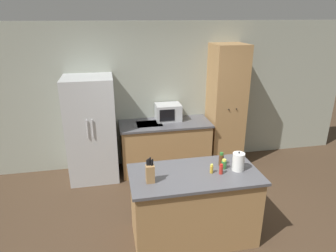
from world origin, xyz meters
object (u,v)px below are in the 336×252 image
pantry_cabinet (226,107)px  microwave (168,112)px  spice_bottle_amber_oil (221,169)px  refrigerator (92,129)px  spice_bottle_green_herb (224,164)px  spice_bottle_short_red (212,169)px  spice_bottle_tall_dark (221,159)px  knife_block (150,173)px  kettle (238,162)px

pantry_cabinet → microwave: 1.06m
spice_bottle_amber_oil → refrigerator: bearing=129.3°
refrigerator → microwave: bearing=7.0°
refrigerator → spice_bottle_green_herb: 2.44m
microwave → spice_bottle_amber_oil: 2.09m
pantry_cabinet → spice_bottle_short_red: (-0.94, -1.94, -0.14)m
spice_bottle_short_red → spice_bottle_green_herb: spice_bottle_green_herb is taller
spice_bottle_tall_dark → spice_bottle_amber_oil: bearing=-110.8°
spice_bottle_green_herb → refrigerator: bearing=132.5°
refrigerator → knife_block: refrigerator is taller
refrigerator → spice_bottle_short_red: bearing=-52.1°
spice_bottle_amber_oil → spice_bottle_green_herb: 0.14m
refrigerator → pantry_cabinet: (2.40, 0.07, 0.23)m
knife_block → kettle: knife_block is taller
spice_bottle_tall_dark → spice_bottle_short_red: 0.24m
pantry_cabinet → spice_bottle_tall_dark: pantry_cabinet is taller
pantry_cabinet → spice_bottle_amber_oil: (-0.84, -1.98, -0.14)m
refrigerator → pantry_cabinet: pantry_cabinet is taller
knife_block → spice_bottle_tall_dark: knife_block is taller
microwave → kettle: (0.45, -2.03, -0.02)m
knife_block → spice_bottle_green_herb: size_ratio=2.46×
knife_block → spice_bottle_short_red: knife_block is taller
refrigerator → spice_bottle_amber_oil: (1.56, -1.91, 0.09)m
microwave → refrigerator: bearing=-173.0°
spice_bottle_tall_dark → knife_block: bearing=-166.5°
pantry_cabinet → spice_bottle_amber_oil: bearing=-112.9°
refrigerator → spice_bottle_amber_oil: bearing=-50.7°
spice_bottle_tall_dark → spice_bottle_short_red: (-0.18, -0.16, -0.03)m
microwave → knife_block: bearing=-106.7°
knife_block → spice_bottle_amber_oil: knife_block is taller
spice_bottle_tall_dark → kettle: kettle is taller
microwave → spice_bottle_tall_dark: 1.90m
pantry_cabinet → spice_bottle_green_herb: 2.02m
refrigerator → knife_block: size_ratio=5.82×
knife_block → spice_bottle_green_herb: 0.94m
kettle → knife_block: bearing=-176.4°
pantry_cabinet → knife_block: 2.62m
pantry_cabinet → spice_bottle_green_herb: bearing=-112.1°
refrigerator → kettle: size_ratio=7.23×
spice_bottle_amber_oil → kettle: 0.25m
refrigerator → spice_bottle_tall_dark: refrigerator is taller
spice_bottle_tall_dark → kettle: 0.22m
spice_bottle_tall_dark → spice_bottle_amber_oil: spice_bottle_tall_dark is taller
spice_bottle_short_red → knife_block: bearing=-175.4°
knife_block → kettle: bearing=3.6°
microwave → kettle: bearing=-77.5°
kettle → pantry_cabinet: bearing=72.6°
spice_bottle_tall_dark → microwave: bearing=98.9°
spice_bottle_tall_dark → spice_bottle_green_herb: size_ratio=1.40×
knife_block → spice_bottle_amber_oil: bearing=1.3°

